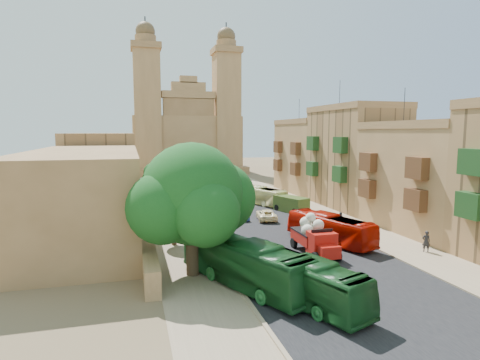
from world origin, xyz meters
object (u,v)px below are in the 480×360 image
street_tree_b (163,190)px  car_blue_a (240,214)px  car_white_a (227,200)px  pedestrian_c (341,221)px  olive_pickup (291,204)px  ficus_tree (193,197)px  bus_green_south (298,278)px  car_cream (266,215)px  pedestrian_a (426,241)px  street_tree_a (174,209)px  church (186,135)px  street_tree_d (152,172)px  street_tree_c (157,182)px  bus_red_east (330,229)px  car_white_b (245,192)px  red_truck (315,237)px  bus_cream_east (261,195)px  bus_green_north (245,263)px  car_blue_b (194,177)px  car_dkblue (186,185)px

street_tree_b → car_blue_a: (8.53, -3.29, -2.69)m
car_white_a → pedestrian_c: (8.00, -17.85, 0.38)m
olive_pickup → ficus_tree: bearing=-128.6°
bus_green_south → car_cream: 22.42m
pedestrian_a → street_tree_a: bearing=1.9°
church → ficus_tree: church is taller
ficus_tree → olive_pickup: bearing=51.4°
car_blue_a → car_white_a: bearing=80.7°
street_tree_a → street_tree_d: (-0.00, 36.00, -0.11)m
street_tree_c → car_white_a: size_ratio=1.28×
street_tree_b → bus_red_east: 20.59m
street_tree_b → pedestrian_a: 28.61m
street_tree_a → pedestrian_c: size_ratio=2.65×
car_white_b → pedestrian_a: (6.41, -34.02, 0.37)m
bus_red_east → pedestrian_c: size_ratio=5.09×
red_truck → bus_cream_east: red_truck is taller
church → bus_cream_east: bearing=-85.3°
car_blue_a → car_white_a: (0.97, 10.45, -0.08)m
street_tree_c → bus_green_north: street_tree_c is taller
bus_cream_east → car_blue_a: bus_cream_east is taller
bus_green_south → bus_green_north: size_ratio=0.89×
street_tree_d → pedestrian_a: bearing=-64.9°
street_tree_b → pedestrian_a: bearing=-44.0°
street_tree_a → bus_green_north: 11.67m
car_blue_b → pedestrian_c: size_ratio=2.02×
street_tree_a → pedestrian_c: bearing=4.3°
bus_green_south → car_blue_a: (2.53, 22.78, -0.76)m
car_white_b → car_white_a: bearing=79.0°
car_cream → street_tree_d: bearing=-57.6°
street_tree_a → street_tree_d: street_tree_a is taller
pedestrian_a → pedestrian_c: pedestrian_c is taller
bus_green_north → car_white_b: 38.73m
street_tree_c → church: bearing=76.8°
pedestrian_c → pedestrian_a: bearing=11.9°
church → red_truck: church is taller
church → car_white_a: bearing=-90.6°
bus_green_south → car_white_b: bus_green_south is taller
ficus_tree → car_white_a: size_ratio=2.88×
car_white_a → car_white_b: bearing=78.6°
street_tree_d → pedestrian_a: street_tree_d is taller
street_tree_c → car_dkblue: size_ratio=0.94×
car_white_b → car_dkblue: bearing=-26.9°
car_blue_a → bus_green_south: bearing=-100.3°
car_dkblue → pedestrian_c: 36.26m
ficus_tree → street_tree_c: size_ratio=2.25×
bus_green_north → church: bearing=61.1°
bus_cream_east → street_tree_d: bearing=-74.9°
olive_pickup → car_dkblue: bearing=112.8°
street_tree_d → car_cream: 30.67m
car_blue_b → bus_cream_east: bearing=-96.6°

